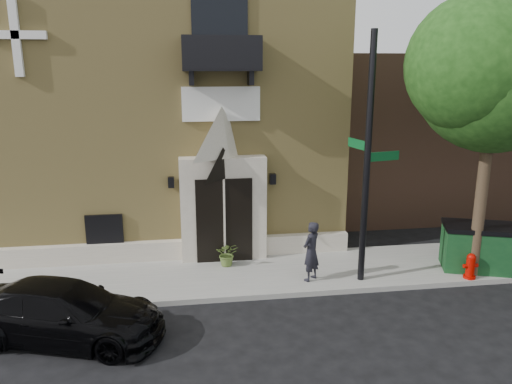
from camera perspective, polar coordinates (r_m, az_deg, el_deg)
ground at (r=13.50m, az=1.69°, el=-12.17°), size 120.00×120.00×0.00m
sidewalk at (r=14.98m, az=4.50°, el=-9.09°), size 42.00×3.00×0.15m
church at (r=19.90m, az=-10.93°, el=10.12°), size 12.20×11.01×9.30m
neighbour_building at (r=25.37m, az=25.78°, el=6.57°), size 18.00×8.00×6.40m
street_tree_left at (r=14.70m, az=26.03°, el=12.33°), size 4.97×4.38×7.77m
black_sedan at (r=12.25m, az=-21.09°, el=-12.69°), size 4.86×3.09×1.31m
street_sign at (r=13.61m, az=12.61°, el=3.52°), size 1.19×1.06×6.75m
fire_hydrant at (r=15.45m, az=23.31°, el=-7.78°), size 0.42×0.34×0.74m
dumpster at (r=16.12m, az=24.16°, el=-5.72°), size 2.34×1.79×1.35m
planter at (r=15.09m, az=-3.29°, el=-7.06°), size 0.72×0.64×0.74m
pedestrian_near at (r=14.01m, az=6.32°, el=-6.75°), size 0.74×0.72×1.70m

